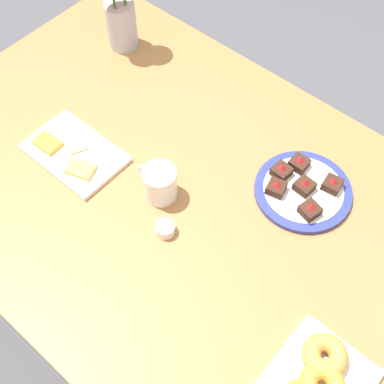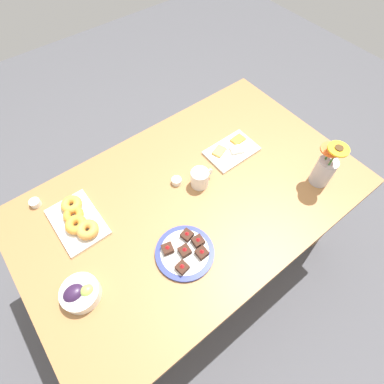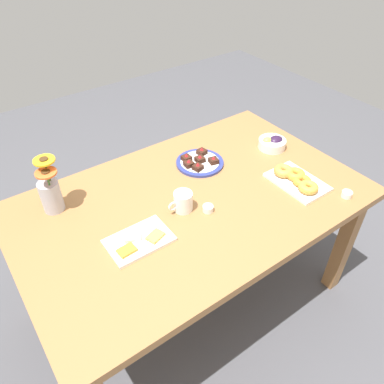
% 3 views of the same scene
% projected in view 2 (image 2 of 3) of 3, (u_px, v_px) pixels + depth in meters
% --- Properties ---
extents(ground_plane, '(6.00, 6.00, 0.00)m').
position_uv_depth(ground_plane, '(192.00, 255.00, 2.02)').
color(ground_plane, '#4C4C51').
extents(dining_table, '(1.60, 1.00, 0.74)m').
position_uv_depth(dining_table, '(192.00, 206.00, 1.47)').
color(dining_table, '#9E6B3D').
rests_on(dining_table, ground_plane).
extents(coffee_mug, '(0.12, 0.08, 0.09)m').
position_uv_depth(coffee_mug, '(200.00, 178.00, 1.40)').
color(coffee_mug, white).
rests_on(coffee_mug, dining_table).
extents(grape_bowl, '(0.15, 0.15, 0.07)m').
position_uv_depth(grape_bowl, '(80.00, 293.00, 1.13)').
color(grape_bowl, white).
rests_on(grape_bowl, dining_table).
extents(cheese_platter, '(0.26, 0.17, 0.03)m').
position_uv_depth(cheese_platter, '(232.00, 150.00, 1.54)').
color(cheese_platter, white).
rests_on(cheese_platter, dining_table).
extents(croissant_platter, '(0.19, 0.28, 0.05)m').
position_uv_depth(croissant_platter, '(77.00, 220.00, 1.31)').
color(croissant_platter, white).
rests_on(croissant_platter, dining_table).
extents(jam_cup_honey, '(0.05, 0.05, 0.03)m').
position_uv_depth(jam_cup_honey, '(177.00, 181.00, 1.43)').
color(jam_cup_honey, white).
rests_on(jam_cup_honey, dining_table).
extents(jam_cup_berry, '(0.05, 0.05, 0.03)m').
position_uv_depth(jam_cup_berry, '(35.00, 203.00, 1.36)').
color(jam_cup_berry, white).
rests_on(jam_cup_berry, dining_table).
extents(dessert_plate, '(0.25, 0.25, 0.05)m').
position_uv_depth(dessert_plate, '(185.00, 252.00, 1.24)').
color(dessert_plate, navy).
rests_on(dessert_plate, dining_table).
extents(flower_vase, '(0.11, 0.12, 0.26)m').
position_uv_depth(flower_vase, '(325.00, 169.00, 1.37)').
color(flower_vase, '#B2B2BC').
rests_on(flower_vase, dining_table).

